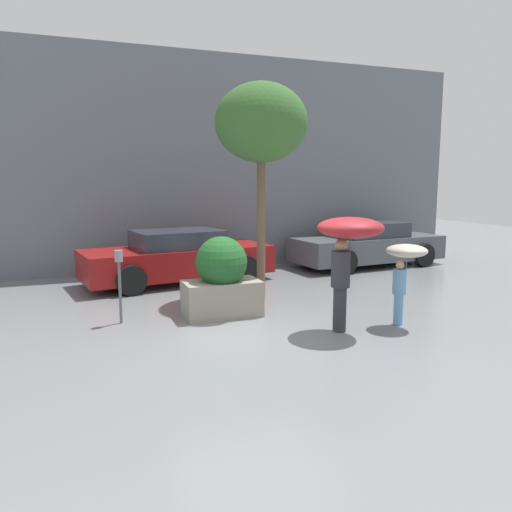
{
  "coord_description": "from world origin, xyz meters",
  "views": [
    {
      "loc": [
        -2.7,
        -7.39,
        2.5
      ],
      "look_at": [
        0.67,
        1.6,
        1.05
      ],
      "focal_mm": 35.0,
      "sensor_mm": 36.0,
      "label": 1
    }
  ],
  "objects_px": {
    "parked_car_far": "(367,245)",
    "planter_box": "(222,279)",
    "person_adult": "(348,239)",
    "parking_meter": "(119,271)",
    "street_tree": "(261,124)",
    "parked_car_near": "(178,258)",
    "person_child": "(405,262)"
  },
  "relations": [
    {
      "from": "parked_car_near",
      "to": "street_tree",
      "type": "distance_m",
      "value": 3.99
    },
    {
      "from": "planter_box",
      "to": "parked_car_near",
      "type": "bearing_deg",
      "value": 92.09
    },
    {
      "from": "parked_car_near",
      "to": "person_child",
      "type": "bearing_deg",
      "value": -159.42
    },
    {
      "from": "parked_car_far",
      "to": "parking_meter",
      "type": "relative_size",
      "value": 3.59
    },
    {
      "from": "person_child",
      "to": "parked_car_near",
      "type": "bearing_deg",
      "value": 171.44
    },
    {
      "from": "street_tree",
      "to": "planter_box",
      "type": "bearing_deg",
      "value": -136.49
    },
    {
      "from": "parked_car_far",
      "to": "street_tree",
      "type": "distance_m",
      "value": 5.98
    },
    {
      "from": "parked_car_near",
      "to": "person_adult",
      "type": "bearing_deg",
      "value": -169.49
    },
    {
      "from": "person_adult",
      "to": "street_tree",
      "type": "relative_size",
      "value": 0.43
    },
    {
      "from": "planter_box",
      "to": "street_tree",
      "type": "height_order",
      "value": "street_tree"
    },
    {
      "from": "street_tree",
      "to": "person_child",
      "type": "bearing_deg",
      "value": -62.0
    },
    {
      "from": "planter_box",
      "to": "parking_meter",
      "type": "distance_m",
      "value": 1.84
    },
    {
      "from": "person_child",
      "to": "person_adult",
      "type": "bearing_deg",
      "value": -130.14
    },
    {
      "from": "parking_meter",
      "to": "planter_box",
      "type": "bearing_deg",
      "value": -4.51
    },
    {
      "from": "planter_box",
      "to": "parked_car_near",
      "type": "height_order",
      "value": "planter_box"
    },
    {
      "from": "person_adult",
      "to": "parking_meter",
      "type": "xyz_separation_m",
      "value": [
        -3.49,
        1.82,
        -0.63
      ]
    },
    {
      "from": "person_adult",
      "to": "parked_car_far",
      "type": "xyz_separation_m",
      "value": [
        3.97,
        5.52,
        -0.94
      ]
    },
    {
      "from": "parked_car_near",
      "to": "parked_car_far",
      "type": "relative_size",
      "value": 1.02
    },
    {
      "from": "planter_box",
      "to": "parked_car_near",
      "type": "distance_m",
      "value": 3.38
    },
    {
      "from": "parked_car_far",
      "to": "person_adult",
      "type": "bearing_deg",
      "value": 138.64
    },
    {
      "from": "street_tree",
      "to": "parking_meter",
      "type": "xyz_separation_m",
      "value": [
        -3.05,
        -1.03,
        -2.72
      ]
    },
    {
      "from": "parked_car_near",
      "to": "parking_meter",
      "type": "bearing_deg",
      "value": 143.31
    },
    {
      "from": "person_child",
      "to": "parked_car_near",
      "type": "distance_m",
      "value": 5.88
    },
    {
      "from": "parked_car_far",
      "to": "planter_box",
      "type": "bearing_deg",
      "value": 118.65
    },
    {
      "from": "planter_box",
      "to": "person_adult",
      "type": "distance_m",
      "value": 2.51
    },
    {
      "from": "street_tree",
      "to": "parking_meter",
      "type": "height_order",
      "value": "street_tree"
    },
    {
      "from": "parked_car_near",
      "to": "street_tree",
      "type": "bearing_deg",
      "value": -157.41
    },
    {
      "from": "person_adult",
      "to": "person_child",
      "type": "bearing_deg",
      "value": 20.45
    },
    {
      "from": "person_adult",
      "to": "parked_car_far",
      "type": "relative_size",
      "value": 0.41
    },
    {
      "from": "person_child",
      "to": "parked_car_far",
      "type": "height_order",
      "value": "person_child"
    },
    {
      "from": "parked_car_far",
      "to": "parking_meter",
      "type": "distance_m",
      "value": 8.33
    },
    {
      "from": "parked_car_far",
      "to": "person_child",
      "type": "bearing_deg",
      "value": 147.06
    }
  ]
}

